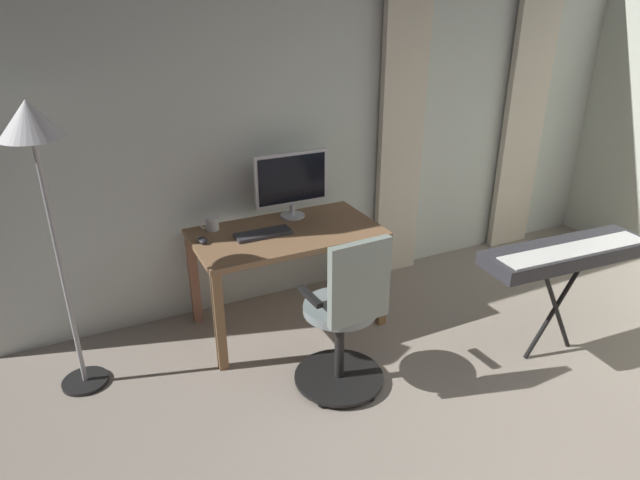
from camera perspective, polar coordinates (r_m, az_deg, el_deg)
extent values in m
cube|color=silver|center=(4.36, 2.32, 12.51)|extent=(5.40, 0.10, 2.72)
cube|color=beige|center=(5.39, 20.30, 11.37)|extent=(0.44, 0.06, 2.36)
cube|color=beige|center=(4.55, 8.37, 10.45)|extent=(0.40, 0.06, 2.36)
cube|color=#8B6544|center=(3.83, -3.47, 0.65)|extent=(1.28, 0.71, 0.04)
cube|color=olive|center=(3.99, 6.46, -4.30)|extent=(0.06, 0.06, 0.70)
cube|color=olive|center=(3.57, -10.34, -8.34)|extent=(0.06, 0.06, 0.70)
cube|color=#8A624A|center=(4.48, 2.17, -0.86)|extent=(0.06, 0.06, 0.70)
cube|color=#926049|center=(4.10, -12.88, -3.97)|extent=(0.06, 0.06, 0.70)
cylinder|color=black|center=(3.57, 1.96, -13.90)|extent=(0.56, 0.56, 0.02)
sphere|color=black|center=(3.69, 5.50, -12.84)|extent=(0.05, 0.05, 0.05)
sphere|color=black|center=(3.78, 1.11, -11.71)|extent=(0.05, 0.05, 0.05)
sphere|color=black|center=(3.61, -2.23, -13.76)|extent=(0.05, 0.05, 0.05)
sphere|color=black|center=(3.40, 0.15, -16.52)|extent=(0.05, 0.05, 0.05)
sphere|color=black|center=(3.46, 5.28, -15.85)|extent=(0.05, 0.05, 0.05)
cylinder|color=black|center=(3.43, 2.02, -10.78)|extent=(0.06, 0.06, 0.47)
cylinder|color=gray|center=(3.29, 2.09, -7.04)|extent=(0.46, 0.46, 0.05)
cube|color=gray|center=(3.01, 4.10, -4.42)|extent=(0.38, 0.07, 0.48)
cube|color=black|center=(3.13, -1.04, -5.84)|extent=(0.05, 0.24, 0.03)
cube|color=black|center=(3.31, 5.11, -4.16)|extent=(0.05, 0.24, 0.03)
cylinder|color=silver|center=(4.07, -2.86, 2.55)|extent=(0.18, 0.18, 0.01)
cylinder|color=silver|center=(4.06, -2.87, 3.17)|extent=(0.04, 0.04, 0.08)
cube|color=silver|center=(3.98, -2.97, 6.35)|extent=(0.56, 0.03, 0.39)
cube|color=black|center=(3.97, -2.87, 6.28)|extent=(0.51, 0.01, 0.34)
cube|color=#333338|center=(3.76, -5.88, 0.64)|extent=(0.39, 0.14, 0.02)
ellipsoid|color=#232328|center=(3.71, -12.02, -0.03)|extent=(0.06, 0.10, 0.04)
cylinder|color=white|center=(3.89, -11.07, 1.65)|extent=(0.09, 0.09, 0.09)
torus|color=white|center=(3.87, -11.88, 1.56)|extent=(0.06, 0.01, 0.06)
cylinder|color=black|center=(3.97, 23.15, -6.42)|extent=(0.40, 0.06, 0.71)
cylinder|color=black|center=(3.97, 23.15, -6.42)|extent=(0.40, 0.06, 0.71)
cube|color=#333338|center=(3.79, 24.12, -1.23)|extent=(1.16, 0.40, 0.09)
cube|color=white|center=(3.74, 24.84, -0.89)|extent=(1.06, 0.25, 0.01)
cylinder|color=black|center=(3.87, -23.04, -13.25)|extent=(0.28, 0.28, 0.02)
cylinder|color=#A5A5A8|center=(3.49, -25.07, -3.09)|extent=(0.03, 0.03, 1.56)
cone|color=white|center=(3.22, -27.83, 10.99)|extent=(0.33, 0.33, 0.20)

